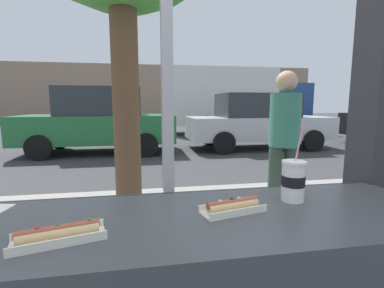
% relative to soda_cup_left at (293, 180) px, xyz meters
% --- Properties ---
extents(ground_plane, '(60.00, 60.00, 0.00)m').
position_rel_soda_cup_left_xyz_m(ground_plane, '(-0.50, 8.16, -1.08)').
color(ground_plane, '#38383A').
extents(sidewalk_strip, '(16.00, 2.80, 0.11)m').
position_rel_soda_cup_left_xyz_m(sidewalk_strip, '(-0.50, 1.76, -1.03)').
color(sidewalk_strip, gray).
rests_on(sidewalk_strip, ground).
extents(window_wall, '(2.82, 0.20, 2.90)m').
position_rel_soda_cup_left_xyz_m(window_wall, '(-0.50, 0.24, 0.76)').
color(window_wall, '#2D2D33').
rests_on(window_wall, ground).
extents(building_facade_far, '(28.00, 1.20, 4.42)m').
position_rel_soda_cup_left_xyz_m(building_facade_far, '(-0.50, 22.08, 1.13)').
color(building_facade_far, gray).
rests_on(building_facade_far, ground).
extents(soda_cup_left, '(0.10, 0.10, 0.33)m').
position_rel_soda_cup_left_xyz_m(soda_cup_left, '(0.00, 0.00, 0.00)').
color(soda_cup_left, silver).
rests_on(soda_cup_left, window_counter).
extents(hotdog_tray_near, '(0.28, 0.16, 0.05)m').
position_rel_soda_cup_left_xyz_m(hotdog_tray_near, '(-0.87, -0.20, -0.07)').
color(hotdog_tray_near, silver).
rests_on(hotdog_tray_near, window_counter).
extents(hotdog_tray_far, '(0.26, 0.15, 0.05)m').
position_rel_soda_cup_left_xyz_m(hotdog_tray_far, '(-0.29, -0.08, -0.07)').
color(hotdog_tray_far, silver).
rests_on(hotdog_tray_far, window_counter).
extents(parked_car_green, '(4.26, 2.02, 1.86)m').
position_rel_soda_cup_left_xyz_m(parked_car_green, '(-1.83, 7.30, -0.16)').
color(parked_car_green, '#236B38').
rests_on(parked_car_green, ground).
extents(parked_car_silver, '(4.40, 1.95, 1.72)m').
position_rel_soda_cup_left_xyz_m(parked_car_silver, '(2.95, 7.30, -0.22)').
color(parked_car_silver, '#BCBCC1').
rests_on(parked_car_silver, ground).
extents(box_truck, '(6.64, 2.44, 3.00)m').
position_rel_soda_cup_left_xyz_m(box_truck, '(3.71, 11.89, 0.54)').
color(box_truck, silver).
rests_on(box_truck, ground).
extents(pedestrian, '(0.32, 0.32, 1.63)m').
position_rel_soda_cup_left_xyz_m(pedestrian, '(0.87, 1.71, -0.04)').
color(pedestrian, '#334437').
rests_on(pedestrian, sidewalk_strip).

